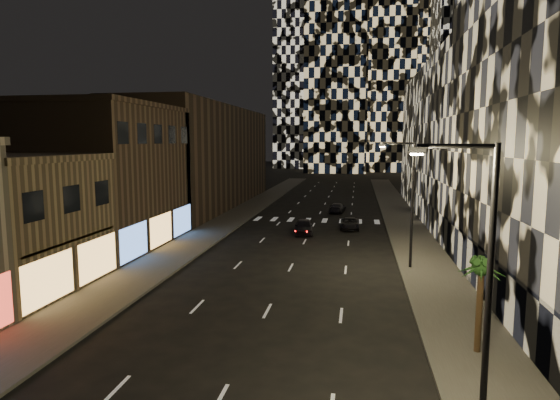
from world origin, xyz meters
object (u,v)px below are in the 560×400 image
(streetlight_near, at_px, (481,273))
(car_dark_oncoming, at_px, (337,208))
(car_dark_midlane, at_px, (304,227))
(car_dark_rightlane, at_px, (350,224))
(streetlight_far, at_px, (409,196))
(palm_tree, at_px, (481,274))

(streetlight_near, relative_size, car_dark_oncoming, 2.10)
(streetlight_near, xyz_separation_m, car_dark_midlane, (-8.85, 31.66, -4.61))
(streetlight_near, bearing_deg, car_dark_rightlane, 97.10)
(streetlight_far, relative_size, palm_tree, 2.15)
(streetlight_near, bearing_deg, car_dark_midlane, 105.63)
(streetlight_far, distance_m, car_dark_midlane, 15.35)
(streetlight_far, height_order, car_dark_oncoming, streetlight_far)
(streetlight_far, bearing_deg, palm_tree, -83.24)
(streetlight_near, distance_m, streetlight_far, 20.00)
(car_dark_midlane, xyz_separation_m, car_dark_oncoming, (2.68, 14.86, -0.12))
(streetlight_near, xyz_separation_m, palm_tree, (1.62, 6.32, -1.75))
(car_dark_midlane, distance_m, car_dark_oncoming, 15.10)
(car_dark_oncoming, bearing_deg, streetlight_far, 109.22)
(car_dark_midlane, distance_m, car_dark_rightlane, 5.59)
(car_dark_midlane, distance_m, palm_tree, 27.57)
(car_dark_oncoming, relative_size, palm_tree, 1.03)
(streetlight_far, relative_size, car_dark_rightlane, 2.12)
(streetlight_near, xyz_separation_m, car_dark_oncoming, (-6.17, 46.52, -4.73))
(car_dark_rightlane, bearing_deg, streetlight_far, -74.46)
(streetlight_far, height_order, car_dark_rightlane, streetlight_far)
(car_dark_oncoming, bearing_deg, car_dark_rightlane, 105.07)
(streetlight_far, height_order, car_dark_midlane, streetlight_far)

